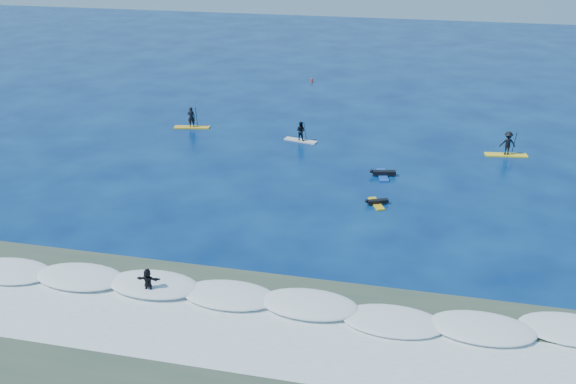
% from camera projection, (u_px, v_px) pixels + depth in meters
% --- Properties ---
extents(ground, '(160.00, 160.00, 0.00)m').
position_uv_depth(ground, '(263.00, 209.00, 40.87)').
color(ground, '#04174A').
rests_on(ground, ground).
extents(shallow_water, '(90.00, 13.00, 0.01)m').
position_uv_depth(shallow_water, '(182.00, 341.00, 28.39)').
color(shallow_water, '#334636').
rests_on(shallow_water, ground).
extents(breaking_wave, '(40.00, 6.00, 0.30)m').
position_uv_depth(breaking_wave, '(212.00, 293.00, 31.96)').
color(breaking_wave, white).
rests_on(breaking_wave, ground).
extents(whitewater, '(34.00, 5.00, 0.02)m').
position_uv_depth(whitewater, '(190.00, 328.00, 29.28)').
color(whitewater, silver).
rests_on(whitewater, ground).
extents(sup_paddler_left, '(3.17, 1.34, 2.16)m').
position_uv_depth(sup_paddler_left, '(192.00, 120.00, 55.80)').
color(sup_paddler_left, yellow).
rests_on(sup_paddler_left, ground).
extents(sup_paddler_center, '(2.85, 1.29, 1.94)m').
position_uv_depth(sup_paddler_center, '(301.00, 133.00, 52.56)').
color(sup_paddler_center, silver).
rests_on(sup_paddler_center, ground).
extents(sup_paddler_right, '(3.28, 1.22, 2.25)m').
position_uv_depth(sup_paddler_right, '(508.00, 145.00, 49.42)').
color(sup_paddler_right, yellow).
rests_on(sup_paddler_right, ground).
extents(prone_paddler_near, '(1.51, 2.01, 0.41)m').
position_uv_depth(prone_paddler_near, '(376.00, 202.00, 41.50)').
color(prone_paddler_near, gold).
rests_on(prone_paddler_near, ground).
extents(prone_paddler_far, '(1.88, 2.45, 0.50)m').
position_uv_depth(prone_paddler_far, '(383.00, 174.00, 45.94)').
color(prone_paddler_far, '#1645AA').
rests_on(prone_paddler_far, ground).
extents(wave_surfer, '(1.98, 0.72, 1.40)m').
position_uv_depth(wave_surfer, '(148.00, 283.00, 31.38)').
color(wave_surfer, white).
rests_on(wave_surfer, breaking_wave).
extents(marker_buoy, '(0.25, 0.25, 0.60)m').
position_uv_depth(marker_buoy, '(312.00, 80.00, 70.55)').
color(marker_buoy, '#F43515').
rests_on(marker_buoy, ground).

